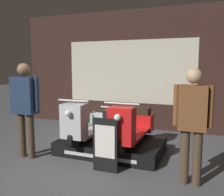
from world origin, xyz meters
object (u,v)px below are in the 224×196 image
person_left_browsing (25,102)px  price_sign_board (105,145)px  scooter_backrow_0 (88,121)px  scooter_backrow_1 (124,125)px  person_right_browsing (193,118)px  scooter_display_left (90,121)px  scooter_display_right (133,125)px

person_left_browsing → price_sign_board: size_ratio=1.99×
scooter_backrow_0 → person_left_browsing: bearing=-101.8°
scooter_backrow_0 → price_sign_board: bearing=-56.0°
scooter_backrow_1 → person_right_browsing: size_ratio=1.06×
scooter_backrow_0 → scooter_backrow_1: size_ratio=1.00×
scooter_backrow_1 → scooter_backrow_0: bearing=180.0°
price_sign_board → scooter_display_left: bearing=128.9°
scooter_backrow_0 → person_right_browsing: bearing=-34.9°
scooter_display_right → person_right_browsing: bearing=-35.8°
scooter_backrow_1 → price_sign_board: 1.88m
scooter_backrow_0 → scooter_display_right: bearing=-34.2°
scooter_backrow_1 → price_sign_board: price_sign_board is taller
scooter_display_right → person_left_browsing: size_ratio=1.02×
scooter_backrow_0 → price_sign_board: 2.24m
scooter_display_left → scooter_display_right: size_ratio=1.00×
scooter_display_left → scooter_display_right: 0.90m
price_sign_board → scooter_display_right: bearing=77.0°
scooter_backrow_0 → person_left_browsing: person_left_browsing is taller
person_left_browsing → scooter_display_left: bearing=41.1°
scooter_display_left → person_left_browsing: bearing=-138.9°
scooter_backrow_1 → scooter_display_left: bearing=-111.9°
scooter_display_left → price_sign_board: 1.13m
scooter_display_right → person_right_browsing: 1.44m
scooter_display_right → scooter_backrow_0: 1.78m
person_left_browsing → scooter_display_right: bearing=23.9°
scooter_backrow_1 → person_right_browsing: 2.51m
scooter_backrow_1 → person_right_browsing: bearing=-47.9°
person_left_browsing → price_sign_board: person_left_browsing is taller
scooter_backrow_1 → person_left_browsing: (-1.33, -1.80, 0.72)m
person_left_browsing → price_sign_board: bearing=-2.1°
scooter_display_right → scooter_backrow_1: size_ratio=1.00×
scooter_backrow_0 → scooter_backrow_1: 0.95m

